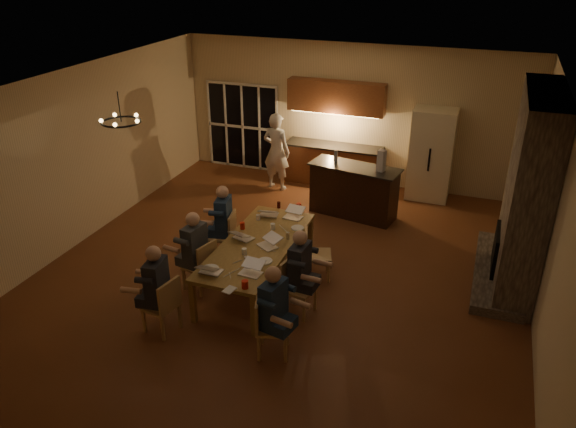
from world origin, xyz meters
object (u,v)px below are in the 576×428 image
at_px(person_right_mid, 300,272).
at_px(laptop_a, 211,265).
at_px(chandelier, 121,122).
at_px(mug_mid, 273,226).
at_px(laptop_f, 293,212).
at_px(bar_blender, 381,161).
at_px(chair_left_near, 160,305).
at_px(dining_table, 258,264).
at_px(chair_left_mid, 199,265).
at_px(chair_left_far, 222,236).
at_px(redcup_near, 245,284).
at_px(can_right, 288,236).
at_px(chair_right_far, 318,254).
at_px(plate_far, 298,228).
at_px(mug_front, 244,251).
at_px(redcup_mid, 242,226).
at_px(person_left_mid, 195,252).
at_px(plate_left, 210,269).
at_px(chair_right_near, 273,327).
at_px(standing_person, 276,151).
at_px(person_left_near, 158,289).
at_px(bar_island, 354,191).
at_px(can_silver, 246,260).
at_px(person_right_near, 273,311).
at_px(mug_back, 258,217).
at_px(person_left_far, 224,222).
at_px(laptop_c, 243,232).
at_px(laptop_e, 269,209).
at_px(bar_bottle, 336,156).
at_px(chair_right_mid, 299,288).
at_px(plate_near, 265,261).
at_px(refrigerator, 431,155).
at_px(redcup_far, 299,206).

bearing_deg(person_right_mid, laptop_a, 118.07).
bearing_deg(chandelier, mug_mid, 30.75).
xyz_separation_m(laptop_f, bar_blender, (1.15, 1.93, 0.43)).
relative_size(chair_left_near, chandelier, 1.51).
height_order(dining_table, chair_left_mid, chair_left_mid).
xyz_separation_m(chair_left_far, redcup_near, (1.27, -1.81, 0.37)).
bearing_deg(can_right, chair_right_far, 23.99).
relative_size(chair_left_mid, plate_far, 4.04).
xyz_separation_m(mug_front, redcup_mid, (-0.38, 0.78, 0.01)).
xyz_separation_m(chair_left_mid, person_left_mid, (-0.04, -0.01, 0.24)).
relative_size(chair_right_far, plate_left, 3.31).
bearing_deg(chair_right_near, standing_person, 4.22).
distance_m(chair_left_near, person_left_near, 0.25).
height_order(person_left_near, chandelier, chandelier).
distance_m(bar_island, plate_far, 2.40).
xyz_separation_m(chair_right_far, redcup_mid, (-1.31, -0.13, 0.37)).
bearing_deg(can_silver, person_right_mid, 10.38).
bearing_deg(plate_far, redcup_near, -92.68).
relative_size(chair_left_far, person_right_near, 0.64).
bearing_deg(plate_left, mug_back, 88.99).
height_order(person_left_far, bar_blender, bar_blender).
distance_m(person_left_near, laptop_c, 1.81).
relative_size(chair_left_near, chair_left_far, 1.00).
xyz_separation_m(laptop_e, bar_bottle, (0.60, 2.20, 0.34)).
distance_m(chandelier, can_right, 3.13).
relative_size(chair_right_mid, plate_near, 3.97).
relative_size(laptop_f, plate_near, 1.43).
distance_m(chair_left_far, laptop_e, 0.96).
xyz_separation_m(person_right_near, bar_blender, (0.48, 4.57, 0.61)).
bearing_deg(chair_right_mid, refrigerator, -3.66).
relative_size(mug_mid, can_silver, 0.83).
bearing_deg(laptop_e, person_right_mid, 116.67).
bearing_deg(redcup_far, refrigerator, 57.68).
xyz_separation_m(chair_left_near, plate_far, (1.26, 2.38, 0.31)).
distance_m(refrigerator, dining_table, 5.09).
xyz_separation_m(chair_right_near, person_left_far, (-1.79, 2.18, 0.24)).
xyz_separation_m(standing_person, plate_near, (1.50, -4.36, -0.13)).
bearing_deg(chair_left_mid, person_left_near, 13.71).
distance_m(person_left_far, mug_back, 0.62).
bearing_deg(laptop_a, laptop_e, -92.01).
relative_size(standing_person, redcup_mid, 14.80).
distance_m(standing_person, redcup_mid, 3.57).
relative_size(redcup_near, can_right, 1.00).
bearing_deg(person_right_mid, person_left_mid, 93.68).
bearing_deg(chair_left_near, bar_bottle, 176.83).
bearing_deg(person_left_mid, mug_back, 165.46).
height_order(refrigerator, redcup_mid, refrigerator).
relative_size(person_left_mid, redcup_far, 11.50).
height_order(dining_table, mug_back, mug_back).
relative_size(laptop_e, redcup_near, 2.67).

